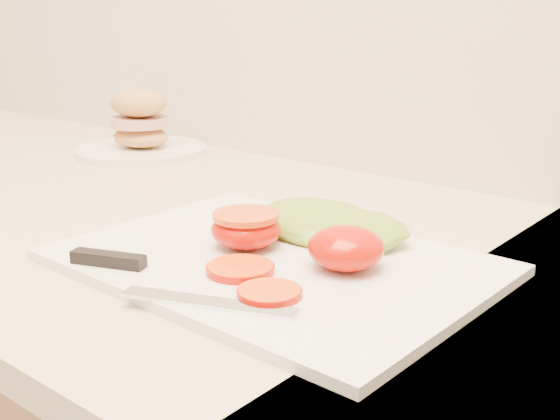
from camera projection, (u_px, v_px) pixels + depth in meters
The scene contains 9 objects.
cutting_board at pixel (273, 262), 0.67m from camera, with size 0.40×0.29×0.01m, color white.
tomato_half_dome at pixel (346, 248), 0.64m from camera, with size 0.07×0.07×0.04m, color red.
tomato_half_cut at pixel (246, 228), 0.70m from camera, with size 0.07×0.07×0.04m.
tomato_slice_0 at pixel (240, 269), 0.63m from camera, with size 0.06×0.06×0.01m, color orange.
tomato_slice_1 at pixel (269, 292), 0.58m from camera, with size 0.05×0.05×0.01m, color orange.
lettuce_leaf_0 at pixel (313, 221), 0.74m from camera, with size 0.14×0.09×0.03m, color #83AE2E.
lettuce_leaf_1 at pixel (355, 231), 0.71m from camera, with size 0.11×0.08×0.02m, color #83AE2E.
knife at pixel (144, 275), 0.62m from camera, with size 0.24×0.07×0.01m.
sandwich_plate at pixel (140, 132), 1.17m from camera, with size 0.22×0.22×0.11m.
Camera 1 is at (0.44, 1.13, 1.17)m, focal length 45.00 mm.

